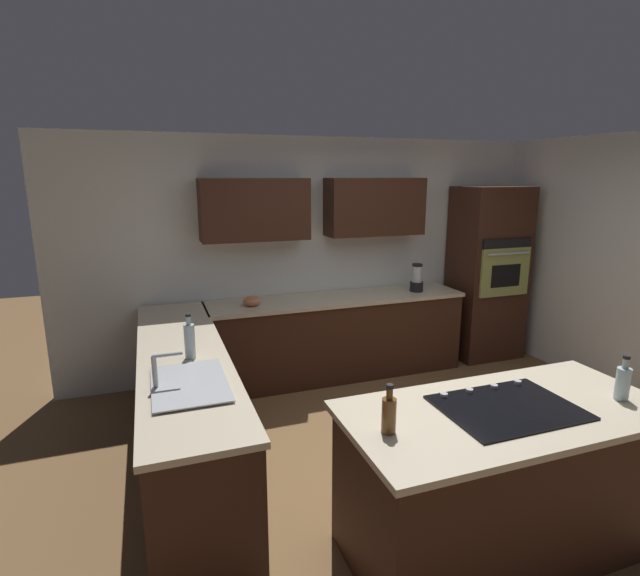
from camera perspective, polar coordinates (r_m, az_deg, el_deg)
The scene contains 17 objects.
ground_plane at distance 4.26m, azimuth 12.28°, elevation -18.24°, with size 14.00×14.00×0.00m, color brown.
wall_back at distance 5.51m, azimuth 1.18°, elevation 5.09°, with size 6.00×0.44×2.60m.
wall_left at distance 5.64m, azimuth 32.95°, elevation 1.86°, with size 0.10×4.00×2.60m, color silver.
lower_cabinets_back at distance 5.43m, azimuth 2.00°, elevation -5.87°, with size 2.80×0.60×0.86m, color #381E14.
countertop_back at distance 5.30m, azimuth 2.04°, elevation -1.27°, with size 2.84×0.64×0.04m, color beige.
lower_cabinets_side at distance 4.01m, azimuth -15.44°, elevation -13.46°, with size 0.60×2.90×0.86m, color #381E14.
countertop_side at distance 3.84m, azimuth -15.84°, elevation -7.43°, with size 0.64×2.94×0.04m, color beige.
island_base at distance 3.26m, azimuth 20.39°, elevation -20.49°, with size 1.82×0.81×0.86m, color #381E14.
island_top at distance 3.04m, azimuth 21.08°, elevation -13.37°, with size 1.90×0.89×0.04m, color beige.
wall_oven at distance 6.24m, azimuth 18.98°, elevation 1.65°, with size 0.80×0.66×2.06m.
sink_unit at distance 3.22m, azimuth -15.20°, elevation -10.67°, with size 0.46×0.70×0.23m.
cooktop at distance 3.04m, azimuth 21.05°, elevation -12.86°, with size 0.76×0.56×0.03m.
blender at distance 5.64m, azimuth 11.26°, elevation 0.98°, with size 0.15×0.15×0.32m.
mixing_bowl at distance 4.98m, azimuth -7.97°, elevation -1.51°, with size 0.18×0.18×0.10m, color #CC724C.
dish_soap_bottle at distance 3.63m, azimuth -15.02°, elevation -5.91°, with size 0.08×0.08×0.33m.
oil_bottle at distance 2.59m, azimuth 8.07°, elevation -14.36°, with size 0.08×0.08×0.26m.
second_bottle at distance 3.40m, azimuth 31.94°, elevation -9.34°, with size 0.08×0.08×0.27m.
Camera 1 is at (2.00, 3.05, 2.19)m, focal length 27.33 mm.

